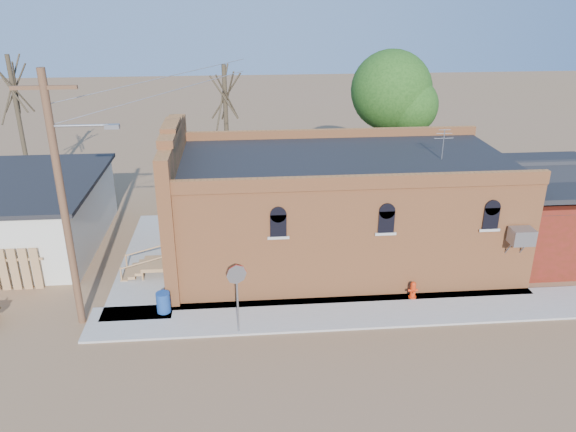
{
  "coord_description": "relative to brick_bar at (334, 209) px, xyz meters",
  "views": [
    {
      "loc": [
        -2.26,
        -16.68,
        11.34
      ],
      "look_at": [
        -0.4,
        4.75,
        2.4
      ],
      "focal_mm": 35.0,
      "sensor_mm": 36.0,
      "label": 1
    }
  ],
  "objects": [
    {
      "name": "stop_sign",
      "position": [
        -4.19,
        -5.49,
        -0.26
      ],
      "size": [
        0.68,
        0.29,
        2.6
      ],
      "rotation": [
        0.0,
        0.0,
        -0.08
      ],
      "color": "gray",
      "rests_on": "sidewalk_south"
    },
    {
      "name": "utility_pole",
      "position": [
        -9.79,
        -4.29,
        2.43
      ],
      "size": [
        3.12,
        0.26,
        9.0
      ],
      "color": "#533421",
      "rests_on": "ground"
    },
    {
      "name": "ground",
      "position": [
        -1.64,
        -5.49,
        -2.34
      ],
      "size": [
        120.0,
        120.0,
        0.0
      ],
      "primitive_type": "plane",
      "color": "olive",
      "rests_on": "ground"
    },
    {
      "name": "tree_leafy",
      "position": [
        4.36,
        8.01,
        3.59
      ],
      "size": [
        4.4,
        4.4,
        8.15
      ],
      "color": "#4E3F2C",
      "rests_on": "ground"
    },
    {
      "name": "red_shed",
      "position": [
        9.86,
        0.01,
        -0.07
      ],
      "size": [
        5.4,
        6.4,
        4.3
      ],
      "color": "#4F1D0D",
      "rests_on": "ground"
    },
    {
      "name": "fire_hydrant",
      "position": [
        2.52,
        -3.81,
        -1.92
      ],
      "size": [
        0.39,
        0.36,
        0.69
      ],
      "rotation": [
        0.0,
        0.0,
        -0.09
      ],
      "color": "red",
      "rests_on": "sidewalk_south"
    },
    {
      "name": "tree_bare_near",
      "position": [
        -4.64,
        7.51,
        3.62
      ],
      "size": [
        2.8,
        2.8,
        7.65
      ],
      "color": "#4E3F2C",
      "rests_on": "ground"
    },
    {
      "name": "sidewalk_west",
      "position": [
        -7.94,
        0.51,
        -2.3
      ],
      "size": [
        2.6,
        10.0,
        0.08
      ],
      "primitive_type": "cube",
      "color": "#9E9991",
      "rests_on": "ground"
    },
    {
      "name": "tree_bare_far",
      "position": [
        -15.64,
        8.51,
        4.02
      ],
      "size": [
        2.8,
        2.8,
        8.16
      ],
      "color": "#4E3F2C",
      "rests_on": "ground"
    },
    {
      "name": "trash_barrel",
      "position": [
        -6.94,
        -3.99,
        -1.87
      ],
      "size": [
        0.68,
        0.68,
        0.78
      ],
      "primitive_type": "cylinder",
      "rotation": [
        0.0,
        0.0,
        0.43
      ],
      "color": "navy",
      "rests_on": "sidewalk_west"
    },
    {
      "name": "brick_bar",
      "position": [
        0.0,
        0.0,
        0.0
      ],
      "size": [
        16.4,
        7.97,
        6.3
      ],
      "color": "#C9713D",
      "rests_on": "ground"
    },
    {
      "name": "sidewalk_south",
      "position": [
        -0.14,
        -4.59,
        -2.3
      ],
      "size": [
        19.0,
        2.2,
        0.08
      ],
      "primitive_type": "cube",
      "color": "#9E9991",
      "rests_on": "ground"
    }
  ]
}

